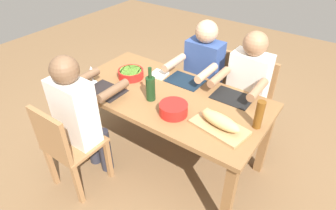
{
  "coord_description": "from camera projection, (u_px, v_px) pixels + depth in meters",
  "views": [
    {
      "loc": [
        -1.15,
        1.62,
        2.05
      ],
      "look_at": [
        0.0,
        0.0,
        0.63
      ],
      "focal_mm": 30.4,
      "sensor_mm": 36.0,
      "label": 1
    }
  ],
  "objects": [
    {
      "name": "dining_table",
      "position": [
        168.0,
        103.0,
        2.43
      ],
      "size": [
        1.67,
        0.85,
        0.74
      ],
      "color": "olive",
      "rests_on": "ground_plane"
    },
    {
      "name": "serving_bowl_greens",
      "position": [
        173.0,
        108.0,
        2.13
      ],
      "size": [
        0.22,
        0.22,
        0.09
      ],
      "color": "red",
      "rests_on": "dining_table"
    },
    {
      "name": "chair_far_right",
      "position": [
        66.0,
        145.0,
        2.25
      ],
      "size": [
        0.4,
        0.4,
        0.85
      ],
      "color": "#9E7044",
      "rests_on": "ground_plane"
    },
    {
      "name": "chair_near_center",
      "position": [
        209.0,
        83.0,
        3.02
      ],
      "size": [
        0.4,
        0.4,
        0.85
      ],
      "color": "#9E7044",
      "rests_on": "ground_plane"
    },
    {
      "name": "serving_bowl_salad",
      "position": [
        131.0,
        73.0,
        2.59
      ],
      "size": [
        0.23,
        0.23,
        0.07
      ],
      "color": "red",
      "rests_on": "dining_table"
    },
    {
      "name": "placemat_near_center",
      "position": [
        185.0,
        81.0,
        2.55
      ],
      "size": [
        0.32,
        0.23,
        0.01
      ],
      "primitive_type": "cube",
      "color": "#142333",
      "rests_on": "dining_table"
    },
    {
      "name": "wine_bottle",
      "position": [
        151.0,
        88.0,
        2.26
      ],
      "size": [
        0.08,
        0.08,
        0.29
      ],
      "color": "#193819",
      "rests_on": "dining_table"
    },
    {
      "name": "chair_near_left",
      "position": [
        250.0,
        97.0,
        2.81
      ],
      "size": [
        0.4,
        0.4,
        0.85
      ],
      "color": "#9E7044",
      "rests_on": "ground_plane"
    },
    {
      "name": "wine_glass",
      "position": [
        91.0,
        71.0,
        2.46
      ],
      "size": [
        0.08,
        0.08,
        0.17
      ],
      "color": "silver",
      "rests_on": "dining_table"
    },
    {
      "name": "diner_far_right",
      "position": [
        79.0,
        112.0,
        2.25
      ],
      "size": [
        0.41,
        0.53,
        1.2
      ],
      "color": "#2D2D38",
      "rests_on": "ground_plane"
    },
    {
      "name": "beer_bottle",
      "position": [
        259.0,
        115.0,
        1.97
      ],
      "size": [
        0.06,
        0.06,
        0.22
      ],
      "primitive_type": "cylinder",
      "color": "brown",
      "rests_on": "dining_table"
    },
    {
      "name": "cutting_board",
      "position": [
        219.0,
        127.0,
        2.02
      ],
      "size": [
        0.43,
        0.28,
        0.02
      ],
      "primitive_type": "cube",
      "rotation": [
        0.0,
        0.0,
        -0.17
      ],
      "color": "tan",
      "rests_on": "dining_table"
    },
    {
      "name": "bread_loaf",
      "position": [
        220.0,
        121.0,
        1.99
      ],
      "size": [
        0.33,
        0.16,
        0.09
      ],
      "primitive_type": "ellipsoid",
      "rotation": [
        0.0,
        0.0,
        -0.17
      ],
      "color": "tan",
      "rests_on": "cutting_board"
    },
    {
      "name": "placemat_far_right",
      "position": [
        106.0,
        91.0,
        2.42
      ],
      "size": [
        0.32,
        0.23,
        0.01
      ],
      "primitive_type": "cube",
      "color": "black",
      "rests_on": "dining_table"
    },
    {
      "name": "diner_near_left",
      "position": [
        246.0,
        86.0,
        2.56
      ],
      "size": [
        0.41,
        0.53,
        1.2
      ],
      "color": "#2D2D38",
      "rests_on": "ground_plane"
    },
    {
      "name": "diner_near_center",
      "position": [
        201.0,
        72.0,
        2.78
      ],
      "size": [
        0.41,
        0.53,
        1.2
      ],
      "color": "#2D2D38",
      "rests_on": "ground_plane"
    },
    {
      "name": "ground_plane",
      "position": [
        168.0,
        157.0,
        2.81
      ],
      "size": [
        8.0,
        8.0,
        0.0
      ],
      "primitive_type": "plane",
      "color": "brown"
    },
    {
      "name": "napkin_stack",
      "position": [
        159.0,
        74.0,
        2.63
      ],
      "size": [
        0.15,
        0.15,
        0.02
      ],
      "primitive_type": "cube",
      "rotation": [
        0.0,
        0.0,
        0.11
      ],
      "color": "white",
      "rests_on": "dining_table"
    },
    {
      "name": "placemat_near_left",
      "position": [
        232.0,
        97.0,
        2.34
      ],
      "size": [
        0.32,
        0.23,
        0.01
      ],
      "primitive_type": "cube",
      "color": "black",
      "rests_on": "dining_table"
    }
  ]
}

